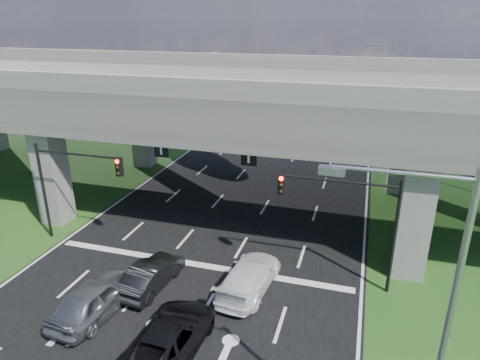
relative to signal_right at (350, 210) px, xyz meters
The scene contains 19 objects.
ground 9.71m from the signal_right, 153.26° to the right, with size 160.00×160.00×0.00m, color #1D4516.
road 10.74m from the signal_right, 142.25° to the left, with size 18.00×120.00×0.03m, color black.
overpass 11.84m from the signal_right, 134.16° to the left, with size 80.00×15.00×10.00m.
warehouse 45.97m from the signal_right, 137.44° to the left, with size 20.00×10.00×4.00m, color #9E9E99.
signal_right is the anchor object (origin of this frame).
signal_left 15.65m from the signal_right, behind, with size 5.76×0.54×6.00m.
streetlight_near 10.33m from the signal_right, 77.12° to the right, with size 3.38×0.25×10.00m.
streetlight_far 20.25m from the signal_right, 83.53° to the left, with size 3.38×0.25×10.00m.
streetlight_beyond 36.17m from the signal_right, 86.39° to the left, with size 3.38×0.25×10.00m.
tree_left_near 31.01m from the signal_right, 134.63° to the left, with size 4.50×4.50×7.80m.
tree_left_mid 38.96m from the signal_right, 129.50° to the left, with size 3.91×3.90×6.76m.
tree_left_far 43.37m from the signal_right, 118.63° to the left, with size 4.80×4.80×8.32m.
tree_right_near 24.62m from the signal_right, 77.76° to the left, with size 4.20×4.20×7.28m.
tree_right_mid 33.10m from the signal_right, 75.62° to the left, with size 3.91×3.90×6.76m.
tree_right_far 40.29m from the signal_right, 83.99° to the left, with size 4.50×4.50×7.80m.
car_silver 12.52m from the signal_right, 152.24° to the right, with size 1.97×4.89×1.67m, color #999BA0.
car_dark 10.29m from the signal_right, 161.79° to the right, with size 1.50×4.31×1.42m, color black.
car_white 5.91m from the signal_right, 158.00° to the right, with size 2.09×5.15×1.49m, color silver.
car_trailing 10.00m from the signal_right, 132.82° to the right, with size 2.43×5.27×1.47m, color black.
Camera 1 is at (8.12, -15.33, 12.88)m, focal length 32.00 mm.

